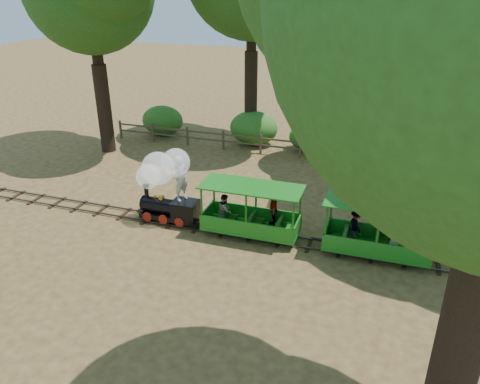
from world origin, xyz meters
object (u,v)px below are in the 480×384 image
(carriage_rear, at_px, (376,235))
(fence, at_px, (280,145))
(carriage_front, at_px, (250,216))
(locomotive, at_px, (164,180))

(carriage_rear, bearing_deg, fence, 122.29)
(carriage_front, bearing_deg, carriage_rear, -0.21)
(carriage_front, xyz_separation_m, fence, (-0.93, 7.97, -0.18))
(carriage_front, bearing_deg, fence, 96.68)
(locomotive, bearing_deg, fence, 74.07)
(fence, bearing_deg, carriage_rear, -57.71)
(locomotive, distance_m, carriage_front, 3.31)
(carriage_front, xyz_separation_m, carriage_rear, (4.11, -0.02, -0.01))
(locomotive, xyz_separation_m, carriage_front, (3.19, -0.05, -0.85))
(carriage_rear, distance_m, fence, 9.45)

